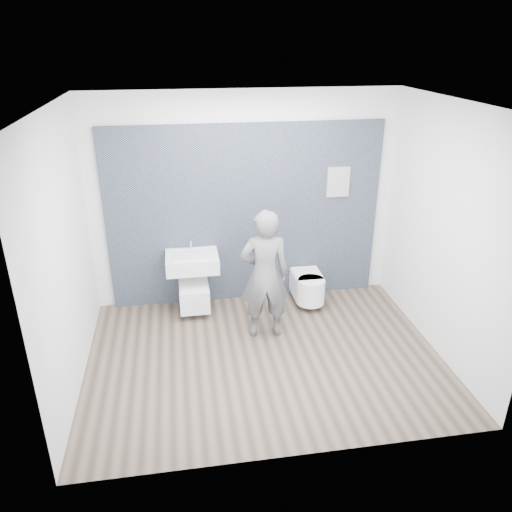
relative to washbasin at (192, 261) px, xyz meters
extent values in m
plane|color=brown|center=(0.74, -1.19, -0.72)|extent=(4.00, 4.00, 0.00)
plane|color=silver|center=(0.74, 0.31, 0.68)|extent=(4.00, 0.00, 4.00)
plane|color=silver|center=(0.74, -2.69, 0.68)|extent=(4.00, 0.00, 4.00)
plane|color=silver|center=(-1.26, -1.19, 0.68)|extent=(0.00, 3.00, 3.00)
plane|color=silver|center=(2.74, -1.19, 0.68)|extent=(0.00, 3.00, 3.00)
plane|color=white|center=(0.74, -1.19, 2.08)|extent=(4.00, 4.00, 0.00)
cube|color=black|center=(0.74, 0.28, -0.72)|extent=(3.60, 0.06, 2.40)
cube|color=white|center=(0.00, 0.00, -0.01)|extent=(0.67, 0.50, 0.20)
cube|color=silver|center=(0.00, -0.02, 0.09)|extent=(0.47, 0.33, 0.03)
cylinder|color=silver|center=(0.00, 0.19, 0.18)|extent=(0.02, 0.02, 0.17)
cylinder|color=silver|center=(0.00, 0.14, 0.25)|extent=(0.02, 0.11, 0.02)
cylinder|color=silver|center=(0.00, 0.23, -0.17)|extent=(0.04, 0.04, 0.13)
cube|color=white|center=(0.00, -0.02, -0.47)|extent=(0.38, 0.55, 0.32)
cylinder|color=silver|center=(0.00, -0.07, -0.32)|extent=(0.27, 0.27, 0.03)
cube|color=white|center=(0.00, -0.07, -0.30)|extent=(0.36, 0.44, 0.02)
cube|color=white|center=(0.00, 0.17, -0.09)|extent=(0.36, 0.08, 0.40)
cube|color=silver|center=(0.00, 0.22, -0.59)|extent=(0.10, 0.06, 0.08)
cube|color=white|center=(1.54, 0.03, -0.47)|extent=(0.38, 0.44, 0.32)
cylinder|color=white|center=(1.54, -0.19, -0.47)|extent=(0.38, 0.38, 0.32)
cube|color=white|center=(1.54, 0.00, -0.30)|extent=(0.36, 0.42, 0.03)
cylinder|color=white|center=(1.54, -0.21, -0.30)|extent=(0.36, 0.36, 0.03)
cube|color=silver|center=(1.54, 0.22, -0.59)|extent=(0.11, 0.06, 0.08)
cube|color=silver|center=(1.97, 0.24, -0.72)|extent=(0.30, 0.03, 0.40)
imported|color=slate|center=(0.82, -0.71, 0.09)|extent=(0.61, 0.42, 1.61)
camera|label=1|loc=(-0.12, -5.88, 2.67)|focal=35.00mm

